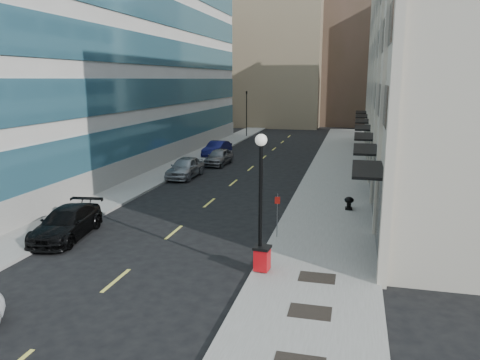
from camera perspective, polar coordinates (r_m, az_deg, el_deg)
The scene contains 21 objects.
ground at distance 17.65m, azimuth -18.06°, elevation -14.17°, with size 160.00×160.00×0.00m, color black.
sidewalk_right at distance 34.16m, azimuth 11.44°, elevation -0.87°, with size 5.00×80.00×0.15m, color gray.
sidewalk_left at distance 37.39m, azimuth -10.50°, elevation 0.29°, with size 3.00×80.00×0.15m, color gray.
building_right at distance 41.12m, azimuth 26.06°, elevation 12.86°, with size 15.30×46.50×18.25m.
building_left at distance 47.31m, azimuth -18.20°, elevation 14.44°, with size 16.14×46.00×20.00m.
skyline_tan_near at distance 82.52m, azimuth 5.17°, elevation 16.57°, with size 14.00×18.00×28.00m, color #7C6B51.
skyline_brown at distance 85.79m, azimuth 14.01°, elevation 18.12°, with size 12.00×16.00×34.00m, color brown.
skyline_tan_far at distance 94.13m, azimuth -0.11°, elevation 14.24°, with size 12.00×14.00×22.00m, color #7C6B51.
skyline_stone at distance 79.85m, azimuth 21.11°, elevation 13.10°, with size 10.00×14.00×20.00m, color #AFA594.
grate_mid at distance 16.18m, azimuth 8.53°, elevation -15.60°, with size 1.40×1.00×0.01m, color black.
grate_far at distance 18.69m, azimuth 9.38°, elevation -11.65°, with size 1.40×1.00×0.01m, color black.
road_centerline at distance 32.44m, azimuth -2.17°, elevation -1.45°, with size 0.15×68.20×0.01m.
traffic_signal at distance 62.94m, azimuth 0.81°, elevation 10.44°, with size 0.66×0.66×6.98m.
car_black_pickup at distance 24.56m, azimuth -20.39°, elevation -4.95°, with size 2.08×5.11×1.48m, color black.
car_silver_sedan at distance 37.28m, azimuth -6.70°, elevation 1.54°, with size 1.92×4.77×1.62m, color gray.
car_blue_sedan at distance 47.56m, azimuth -2.82°, elevation 3.84°, with size 1.58×4.54×1.49m, color #14164D.
car_grey_sedan at distance 42.58m, azimuth -2.60°, elevation 2.84°, with size 1.74×4.34×1.48m, color slate.
trash_bin at distance 18.88m, azimuth 2.72°, elevation -9.43°, with size 0.70×0.75×1.03m.
lamppost at distance 18.12m, azimuth 2.53°, elevation -1.26°, with size 0.47×0.47×5.62m.
sign_post at distance 22.54m, azimuth 4.57°, elevation -3.54°, with size 0.25×0.08×2.16m.
urn_planter at distance 28.21m, azimuth 13.15°, elevation -2.60°, with size 0.55×0.55×0.76m.
Camera 1 is at (8.75, -13.28, 7.67)m, focal length 35.00 mm.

